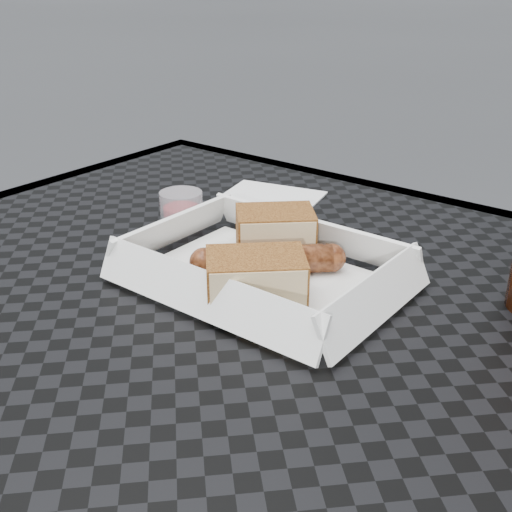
# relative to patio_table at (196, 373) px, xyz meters

# --- Properties ---
(patio_table) EXTENTS (0.80, 0.80, 0.74)m
(patio_table) POSITION_rel_patio_table_xyz_m (0.00, 0.00, 0.00)
(patio_table) COLOR black
(patio_table) RESTS_ON ground
(food_tray) EXTENTS (0.22, 0.15, 0.00)m
(food_tray) POSITION_rel_patio_table_xyz_m (0.03, 0.07, 0.08)
(food_tray) COLOR white
(food_tray) RESTS_ON patio_table
(bratwurst) EXTENTS (0.12, 0.11, 0.03)m
(bratwurst) POSITION_rel_patio_table_xyz_m (0.02, 0.08, 0.09)
(bratwurst) COLOR brown
(bratwurst) RESTS_ON food_tray
(bread_near) EXTENTS (0.09, 0.09, 0.05)m
(bread_near) POSITION_rel_patio_table_xyz_m (0.00, 0.12, 0.10)
(bread_near) COLOR brown
(bread_near) RESTS_ON food_tray
(bread_far) EXTENTS (0.10, 0.10, 0.04)m
(bread_far) POSITION_rel_patio_table_xyz_m (0.05, 0.03, 0.10)
(bread_far) COLOR brown
(bread_far) RESTS_ON food_tray
(veg_garnish) EXTENTS (0.03, 0.03, 0.00)m
(veg_garnish) POSITION_rel_patio_table_xyz_m (0.07, 0.02, 0.08)
(veg_garnish) COLOR #FF500B
(veg_garnish) RESTS_ON food_tray
(napkin) EXTENTS (0.14, 0.14, 0.00)m
(napkin) POSITION_rel_patio_table_xyz_m (-0.10, 0.25, 0.08)
(napkin) COLOR white
(napkin) RESTS_ON patio_table
(condiment_cup_sauce) EXTENTS (0.05, 0.05, 0.03)m
(condiment_cup_sauce) POSITION_rel_patio_table_xyz_m (-0.15, 0.14, 0.09)
(condiment_cup_sauce) COLOR maroon
(condiment_cup_sauce) RESTS_ON patio_table
(condiment_cup_empty) EXTENTS (0.05, 0.05, 0.03)m
(condiment_cup_empty) POSITION_rel_patio_table_xyz_m (-0.04, 0.15, 0.09)
(condiment_cup_empty) COLOR silver
(condiment_cup_empty) RESTS_ON patio_table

